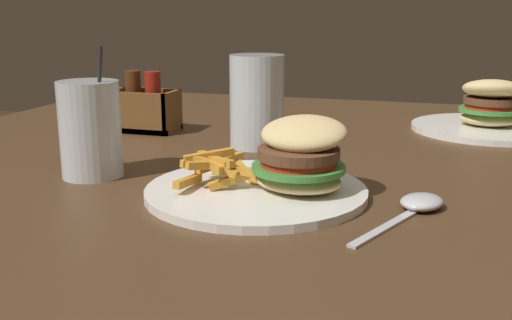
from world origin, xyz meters
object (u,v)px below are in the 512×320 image
Objects in this scene: juice_glass at (91,134)px; beer_glass at (257,105)px; meal_plate_far at (489,115)px; meal_plate_near at (276,173)px; condiment_caddy at (144,110)px; spoon at (419,204)px.

beer_glass is at bearing 55.95° from juice_glass.
meal_plate_far is at bearing 33.67° from beer_glass.
meal_plate_near is 0.27m from beer_glass.
juice_glass is at bearing -75.42° from condiment_caddy.
meal_plate_near is 0.17m from spoon.
spoon is 0.51m from meal_plate_far.
juice_glass reaches higher than meal_plate_far.
beer_glass is (-0.10, 0.25, 0.04)m from meal_plate_near.
condiment_caddy is (-0.24, 0.06, -0.03)m from beer_glass.
spoon is (0.17, -0.00, -0.02)m from meal_plate_near.
spoon is (0.27, -0.25, -0.06)m from beer_glass.
spoon is (0.42, -0.02, -0.05)m from juice_glass.
meal_plate_near is at bearing -68.13° from beer_glass.
meal_plate_near is 1.80× the size of beer_glass.
meal_plate_near reaches higher than spoon.
beer_glass reaches higher than spoon.
beer_glass reaches higher than meal_plate_far.
meal_plate_near is at bearing -3.11° from juice_glass.
juice_glass is (-0.26, 0.01, 0.03)m from meal_plate_near.
spoon is 0.59m from condiment_caddy.
meal_plate_near is 1.52× the size of spoon.
beer_glass reaches higher than condiment_caddy.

